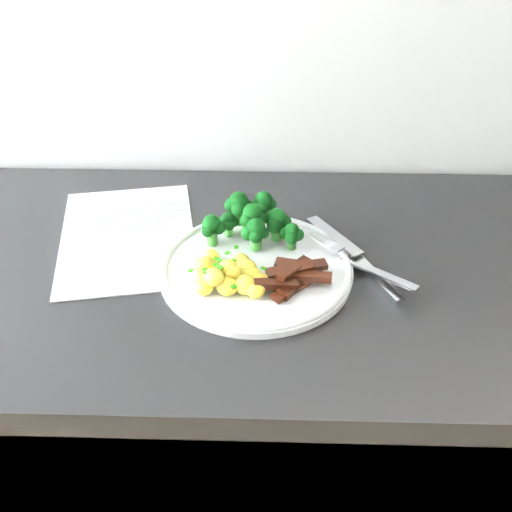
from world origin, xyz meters
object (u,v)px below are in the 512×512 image
Objects in this scene: counter at (227,447)px; broccoli at (254,219)px; fork at (362,264)px; knife at (364,266)px; plate at (256,268)px; beef_strips at (294,276)px; recipe_paper at (128,236)px; potatoes at (232,276)px.

counter is 0.49m from broccoli.
knife is at bearing 64.98° from fork.
beef_strips reaches higher than plate.
broccoli is 0.18m from fork.
counter is 0.50m from fork.
counter is 0.47m from beef_strips.
recipe_paper is 0.23m from plate.
beef_strips is (0.06, -0.11, -0.03)m from broccoli.
plate is 2.56× the size of beef_strips.
potatoes is 0.20m from knife.
recipe_paper is 0.37m from knife.
counter is 15.20× the size of fork.
broccoli reaches higher than counter.
counter is at bearing -26.10° from recipe_paper.
broccoli is at bearing 76.46° from potatoes.
recipe_paper is at bearing 168.10° from knife.
counter is at bearing 167.51° from plate.
potatoes is 0.09m from beef_strips.
fork is at bearing -24.16° from broccoli.
plate is (0.06, -0.01, 0.44)m from counter.
potatoes is at bearing -165.60° from knife.
potatoes is 0.54× the size of knife.
broccoli is (0.05, 0.06, 0.48)m from counter.
plate is 1.86× the size of fork.
broccoli reaches higher than recipe_paper.
potatoes is at bearing -35.86° from recipe_paper.
knife is (0.37, -0.08, 0.01)m from recipe_paper.
fork is at bearing -115.02° from knife.
knife reaches higher than recipe_paper.
broccoli is at bearing 155.84° from fork.
fork is (0.36, -0.09, 0.02)m from recipe_paper.
recipe_paper is at bearing 153.90° from counter.
beef_strips reaches higher than recipe_paper.
fork is (0.19, 0.04, -0.01)m from potatoes.
recipe_paper is 2.97× the size of beef_strips.
plate is at bearing 148.41° from beef_strips.
counter is 7.04× the size of recipe_paper.
beef_strips is at bearing -31.59° from plate.
broccoli is 0.13m from beef_strips.
counter is 0.47m from recipe_paper.
knife is at bearing -21.04° from broccoli.
beef_strips reaches higher than knife.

